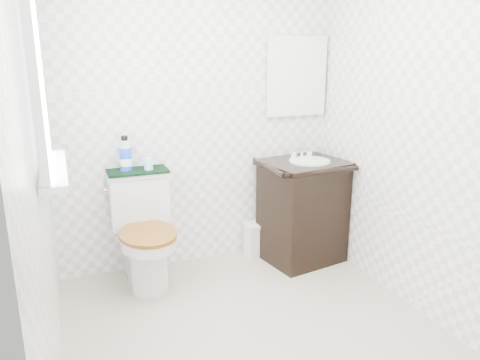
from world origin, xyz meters
TOP-DOWN VIEW (x-y plane):
  - floor at (0.00, 0.00)m, footprint 2.40×2.40m
  - wall_back at (0.00, 1.20)m, footprint 2.40×0.00m
  - wall_front at (0.00, -1.20)m, footprint 2.40×0.00m
  - wall_left at (-1.10, 0.00)m, footprint 0.00×2.40m
  - wall_right at (1.10, 0.00)m, footprint 0.00×2.40m
  - window at (-1.07, 0.25)m, footprint 0.02×0.70m
  - mirror at (0.82, 1.18)m, footprint 0.50×0.02m
  - toilet at (-0.49, 0.97)m, footprint 0.44×0.63m
  - vanity at (0.77, 0.90)m, footprint 0.70×0.63m
  - trash_bin at (0.45, 1.10)m, footprint 0.21×0.17m
  - towel at (-0.49, 1.09)m, footprint 0.43×0.22m
  - mouthwash_bottle at (-0.57, 1.11)m, footprint 0.09×0.09m
  - cup at (-0.41, 1.07)m, footprint 0.07×0.07m
  - soap_bar at (0.75, 1.01)m, footprint 0.07×0.05m

SIDE VIEW (x-z plane):
  - floor at x=0.00m, z-range 0.00..0.00m
  - trash_bin at x=0.45m, z-range 0.00..0.29m
  - toilet at x=-0.49m, z-range -0.05..0.76m
  - vanity at x=0.77m, z-range -0.03..0.89m
  - towel at x=-0.49m, z-range 0.81..0.82m
  - soap_bar at x=0.75m, z-range 0.82..0.84m
  - cup at x=-0.41m, z-range 0.82..0.91m
  - mouthwash_bottle at x=-0.57m, z-range 0.81..1.06m
  - wall_back at x=0.00m, z-range 0.00..2.40m
  - wall_front at x=0.00m, z-range 0.00..2.40m
  - wall_left at x=-1.10m, z-range 0.00..2.40m
  - wall_right at x=1.10m, z-range 0.00..2.40m
  - mirror at x=0.82m, z-range 1.15..1.75m
  - window at x=-1.07m, z-range 1.10..2.00m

